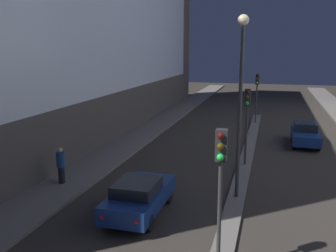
{
  "coord_description": "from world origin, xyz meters",
  "views": [
    {
      "loc": [
        1.27,
        -5.67,
        6.56
      ],
      "look_at": [
        -6.53,
        22.24,
        0.5
      ],
      "focal_mm": 40.0,
      "sensor_mm": 36.0,
      "label": 1
    }
  ],
  "objects_px": {
    "car_left_lane": "(139,196)",
    "pedestrian_on_left_sidewalk": "(61,165)",
    "traffic_light_near": "(221,169)",
    "traffic_light_far": "(257,87)",
    "traffic_light_mid": "(247,109)",
    "car_right_lane": "(305,134)",
    "street_lamp": "(241,84)"
  },
  "relations": [
    {
      "from": "traffic_light_mid",
      "to": "car_left_lane",
      "type": "xyz_separation_m",
      "value": [
        -3.62,
        -7.42,
        -2.5
      ]
    },
    {
      "from": "street_lamp",
      "to": "pedestrian_on_left_sidewalk",
      "type": "height_order",
      "value": "street_lamp"
    },
    {
      "from": "traffic_light_mid",
      "to": "car_right_lane",
      "type": "xyz_separation_m",
      "value": [
        3.62,
        6.09,
        -2.49
      ]
    },
    {
      "from": "pedestrian_on_left_sidewalk",
      "to": "street_lamp",
      "type": "bearing_deg",
      "value": 4.18
    },
    {
      "from": "traffic_light_far",
      "to": "car_right_lane",
      "type": "xyz_separation_m",
      "value": [
        3.62,
        -6.26,
        -2.49
      ]
    },
    {
      "from": "traffic_light_mid",
      "to": "street_lamp",
      "type": "distance_m",
      "value": 5.2
    },
    {
      "from": "car_left_lane",
      "to": "car_right_lane",
      "type": "bearing_deg",
      "value": 61.78
    },
    {
      "from": "traffic_light_far",
      "to": "traffic_light_mid",
      "type": "bearing_deg",
      "value": -90.0
    },
    {
      "from": "traffic_light_near",
      "to": "pedestrian_on_left_sidewalk",
      "type": "relative_size",
      "value": 2.41
    },
    {
      "from": "traffic_light_far",
      "to": "street_lamp",
      "type": "xyz_separation_m",
      "value": [
        0.0,
        -17.21,
        1.84
      ]
    },
    {
      "from": "street_lamp",
      "to": "car_left_lane",
      "type": "distance_m",
      "value": 6.21
    },
    {
      "from": "traffic_light_mid",
      "to": "car_right_lane",
      "type": "relative_size",
      "value": 0.99
    },
    {
      "from": "car_left_lane",
      "to": "car_right_lane",
      "type": "xyz_separation_m",
      "value": [
        7.25,
        13.51,
        0.01
      ]
    },
    {
      "from": "traffic_light_near",
      "to": "traffic_light_far",
      "type": "xyz_separation_m",
      "value": [
        0.0,
        22.99,
        0.0
      ]
    },
    {
      "from": "traffic_light_mid",
      "to": "traffic_light_far",
      "type": "height_order",
      "value": "same"
    },
    {
      "from": "traffic_light_near",
      "to": "traffic_light_mid",
      "type": "relative_size",
      "value": 1.0
    },
    {
      "from": "street_lamp",
      "to": "car_left_lane",
      "type": "height_order",
      "value": "street_lamp"
    },
    {
      "from": "street_lamp",
      "to": "car_right_lane",
      "type": "relative_size",
      "value": 1.81
    },
    {
      "from": "traffic_light_near",
      "to": "pedestrian_on_left_sidewalk",
      "type": "xyz_separation_m",
      "value": [
        -8.31,
        5.17,
        -2.19
      ]
    },
    {
      "from": "street_lamp",
      "to": "pedestrian_on_left_sidewalk",
      "type": "bearing_deg",
      "value": -175.82
    },
    {
      "from": "car_right_lane",
      "to": "pedestrian_on_left_sidewalk",
      "type": "relative_size",
      "value": 2.43
    },
    {
      "from": "traffic_light_mid",
      "to": "traffic_light_far",
      "type": "xyz_separation_m",
      "value": [
        0.0,
        12.35,
        0.0
      ]
    },
    {
      "from": "traffic_light_far",
      "to": "car_right_lane",
      "type": "distance_m",
      "value": 7.65
    },
    {
      "from": "traffic_light_near",
      "to": "car_right_lane",
      "type": "relative_size",
      "value": 0.99
    },
    {
      "from": "traffic_light_near",
      "to": "pedestrian_on_left_sidewalk",
      "type": "height_order",
      "value": "traffic_light_near"
    },
    {
      "from": "traffic_light_near",
      "to": "car_left_lane",
      "type": "distance_m",
      "value": 5.46
    },
    {
      "from": "traffic_light_mid",
      "to": "pedestrian_on_left_sidewalk",
      "type": "relative_size",
      "value": 2.41
    },
    {
      "from": "traffic_light_mid",
      "to": "traffic_light_far",
      "type": "relative_size",
      "value": 1.0
    },
    {
      "from": "traffic_light_far",
      "to": "pedestrian_on_left_sidewalk",
      "type": "height_order",
      "value": "traffic_light_far"
    },
    {
      "from": "pedestrian_on_left_sidewalk",
      "to": "traffic_light_far",
      "type": "bearing_deg",
      "value": 64.99
    },
    {
      "from": "traffic_light_mid",
      "to": "traffic_light_near",
      "type": "bearing_deg",
      "value": -90.0
    },
    {
      "from": "car_left_lane",
      "to": "pedestrian_on_left_sidewalk",
      "type": "bearing_deg",
      "value": 157.39
    }
  ]
}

